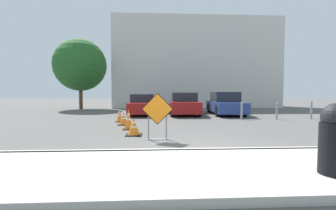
{
  "coord_description": "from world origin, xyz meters",
  "views": [
    {
      "loc": [
        -0.99,
        -5.12,
        1.44
      ],
      "look_at": [
        -0.29,
        8.03,
        0.74
      ],
      "focal_mm": 24.0,
      "sensor_mm": 36.0,
      "label": 1
    }
  ],
  "objects_px": {
    "parked_car_nearest": "(142,105)",
    "bollard_nearest": "(242,110)",
    "traffic_cone_nearest": "(134,127)",
    "parked_car_second": "(184,104)",
    "road_closed_sign": "(157,114)",
    "parked_car_third": "(225,104)",
    "bollard_third": "(311,109)",
    "bollard_second": "(277,110)",
    "traffic_cone_third": "(124,119)",
    "traffic_cone_second": "(129,119)",
    "traffic_cone_fourth": "(120,116)"
  },
  "relations": [
    {
      "from": "parked_car_nearest",
      "to": "bollard_nearest",
      "type": "height_order",
      "value": "parked_car_nearest"
    },
    {
      "from": "traffic_cone_nearest",
      "to": "parked_car_second",
      "type": "xyz_separation_m",
      "value": [
        2.64,
        7.27,
        0.4
      ]
    },
    {
      "from": "road_closed_sign",
      "to": "parked_car_third",
      "type": "relative_size",
      "value": 0.3
    },
    {
      "from": "parked_car_second",
      "to": "bollard_third",
      "type": "relative_size",
      "value": 4.07
    },
    {
      "from": "parked_car_second",
      "to": "bollard_second",
      "type": "bearing_deg",
      "value": 150.49
    },
    {
      "from": "traffic_cone_nearest",
      "to": "bollard_third",
      "type": "bearing_deg",
      "value": 24.7
    },
    {
      "from": "parked_car_second",
      "to": "bollard_third",
      "type": "bearing_deg",
      "value": 158.6
    },
    {
      "from": "road_closed_sign",
      "to": "traffic_cone_third",
      "type": "height_order",
      "value": "road_closed_sign"
    },
    {
      "from": "bollard_second",
      "to": "parked_car_second",
      "type": "bearing_deg",
      "value": 148.22
    },
    {
      "from": "parked_car_third",
      "to": "traffic_cone_third",
      "type": "bearing_deg",
      "value": 41.36
    },
    {
      "from": "traffic_cone_third",
      "to": "road_closed_sign",
      "type": "bearing_deg",
      "value": -65.62
    },
    {
      "from": "traffic_cone_second",
      "to": "traffic_cone_third",
      "type": "relative_size",
      "value": 1.38
    },
    {
      "from": "bollard_second",
      "to": "parked_car_nearest",
      "type": "bearing_deg",
      "value": 155.71
    },
    {
      "from": "traffic_cone_nearest",
      "to": "traffic_cone_third",
      "type": "height_order",
      "value": "traffic_cone_third"
    },
    {
      "from": "parked_car_second",
      "to": "road_closed_sign",
      "type": "bearing_deg",
      "value": 79.46
    },
    {
      "from": "parked_car_third",
      "to": "bollard_third",
      "type": "xyz_separation_m",
      "value": [
        3.93,
        -3.03,
        -0.16
      ]
    },
    {
      "from": "bollard_third",
      "to": "bollard_nearest",
      "type": "bearing_deg",
      "value": -180.0
    },
    {
      "from": "traffic_cone_nearest",
      "to": "parked_car_nearest",
      "type": "relative_size",
      "value": 0.13
    },
    {
      "from": "traffic_cone_fourth",
      "to": "parked_car_nearest",
      "type": "bearing_deg",
      "value": 77.8
    },
    {
      "from": "traffic_cone_nearest",
      "to": "parked_car_nearest",
      "type": "distance_m",
      "value": 7.74
    },
    {
      "from": "parked_car_third",
      "to": "bollard_third",
      "type": "bearing_deg",
      "value": 145.79
    },
    {
      "from": "traffic_cone_second",
      "to": "traffic_cone_fourth",
      "type": "xyz_separation_m",
      "value": [
        -0.74,
        2.38,
        -0.08
      ]
    },
    {
      "from": "bollard_nearest",
      "to": "parked_car_nearest",
      "type": "bearing_deg",
      "value": 148.61
    },
    {
      "from": "traffic_cone_nearest",
      "to": "traffic_cone_second",
      "type": "xyz_separation_m",
      "value": [
        -0.33,
        1.25,
        0.12
      ]
    },
    {
      "from": "road_closed_sign",
      "to": "bollard_third",
      "type": "xyz_separation_m",
      "value": [
        8.57,
        5.12,
        -0.27
      ]
    },
    {
      "from": "road_closed_sign",
      "to": "bollard_second",
      "type": "height_order",
      "value": "road_closed_sign"
    },
    {
      "from": "bollard_third",
      "to": "traffic_cone_second",
      "type": "bearing_deg",
      "value": -162.46
    },
    {
      "from": "parked_car_second",
      "to": "bollard_nearest",
      "type": "relative_size",
      "value": 4.41
    },
    {
      "from": "road_closed_sign",
      "to": "bollard_third",
      "type": "relative_size",
      "value": 1.41
    },
    {
      "from": "road_closed_sign",
      "to": "traffic_cone_second",
      "type": "height_order",
      "value": "road_closed_sign"
    },
    {
      "from": "traffic_cone_nearest",
      "to": "bollard_third",
      "type": "relative_size",
      "value": 0.57
    },
    {
      "from": "traffic_cone_fourth",
      "to": "bollard_nearest",
      "type": "bearing_deg",
      "value": 6.0
    },
    {
      "from": "parked_car_nearest",
      "to": "bollard_nearest",
      "type": "distance_m",
      "value": 6.57
    },
    {
      "from": "traffic_cone_fourth",
      "to": "parked_car_second",
      "type": "distance_m",
      "value": 5.2
    },
    {
      "from": "road_closed_sign",
      "to": "traffic_cone_nearest",
      "type": "height_order",
      "value": "road_closed_sign"
    },
    {
      "from": "traffic_cone_third",
      "to": "bollard_second",
      "type": "relative_size",
      "value": 0.64
    },
    {
      "from": "road_closed_sign",
      "to": "traffic_cone_third",
      "type": "distance_m",
      "value": 3.71
    },
    {
      "from": "traffic_cone_nearest",
      "to": "parked_car_second",
      "type": "relative_size",
      "value": 0.14
    },
    {
      "from": "road_closed_sign",
      "to": "bollard_nearest",
      "type": "bearing_deg",
      "value": 47.9
    },
    {
      "from": "parked_car_nearest",
      "to": "bollard_second",
      "type": "distance_m",
      "value": 8.32
    },
    {
      "from": "traffic_cone_nearest",
      "to": "traffic_cone_fourth",
      "type": "height_order",
      "value": "traffic_cone_fourth"
    },
    {
      "from": "traffic_cone_second",
      "to": "traffic_cone_third",
      "type": "distance_m",
      "value": 1.35
    },
    {
      "from": "bollard_third",
      "to": "parked_car_nearest",
      "type": "bearing_deg",
      "value": 160.3
    },
    {
      "from": "traffic_cone_third",
      "to": "traffic_cone_fourth",
      "type": "relative_size",
      "value": 0.9
    },
    {
      "from": "bollard_nearest",
      "to": "parked_car_second",
      "type": "bearing_deg",
      "value": 133.41
    },
    {
      "from": "traffic_cone_nearest",
      "to": "bollard_second",
      "type": "distance_m",
      "value": 8.57
    },
    {
      "from": "traffic_cone_nearest",
      "to": "parked_car_third",
      "type": "distance_m",
      "value": 9.15
    },
    {
      "from": "traffic_cone_second",
      "to": "traffic_cone_third",
      "type": "xyz_separation_m",
      "value": [
        -0.38,
        1.29,
        -0.11
      ]
    },
    {
      "from": "parked_car_third",
      "to": "bollard_second",
      "type": "bearing_deg",
      "value": 126.25
    },
    {
      "from": "parked_car_nearest",
      "to": "bollard_nearest",
      "type": "xyz_separation_m",
      "value": [
        5.61,
        -3.42,
        -0.14
      ]
    }
  ]
}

